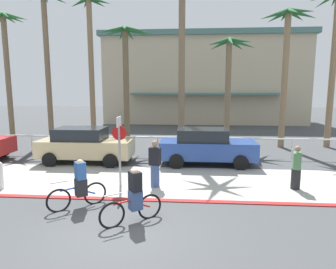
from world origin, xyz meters
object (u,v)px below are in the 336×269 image
(palm_tree_2, at_px, (91,41))
(palm_tree_5, at_px, (229,63))
(palm_tree_4, at_px, (182,21))
(palm_tree_1, at_px, (46,35))
(palm_tree_0, at_px, (5,45))
(palm_tree_3, at_px, (126,53))
(car_blue_2, at_px, (206,146))
(cyclist_red_0, at_px, (134,197))
(cyclist_blue_1, at_px, (79,185))
(pedestrian_1, at_px, (155,166))
(car_tan_1, at_px, (85,145))
(pedestrian_0, at_px, (296,170))
(palm_tree_7, at_px, (336,31))
(palm_tree_6, at_px, (287,44))
(bollard_1, at_px, (0,175))
(stop_sign_bike_lane, at_px, (119,141))

(palm_tree_2, xyz_separation_m, palm_tree_5, (9.12, -1.29, -1.61))
(palm_tree_4, bearing_deg, palm_tree_1, 161.03)
(palm_tree_2, height_order, palm_tree_5, palm_tree_2)
(palm_tree_0, distance_m, palm_tree_3, 8.92)
(car_blue_2, bearing_deg, cyclist_red_0, -109.24)
(car_blue_2, distance_m, cyclist_blue_1, 6.78)
(palm_tree_4, bearing_deg, palm_tree_5, 36.45)
(pedestrian_1, bearing_deg, car_tan_1, 138.76)
(car_tan_1, xyz_separation_m, car_blue_2, (5.77, 0.11, 0.00))
(car_tan_1, bearing_deg, pedestrian_0, -19.97)
(car_blue_2, bearing_deg, palm_tree_4, 111.69)
(palm_tree_7, height_order, pedestrian_0, palm_tree_7)
(palm_tree_4, relative_size, car_tan_1, 2.24)
(palm_tree_1, distance_m, pedestrian_0, 17.81)
(palm_tree_3, relative_size, cyclist_red_0, 4.84)
(palm_tree_3, xyz_separation_m, palm_tree_6, (9.48, -0.14, 0.41))
(palm_tree_6, bearing_deg, palm_tree_7, 6.52)
(bollard_1, bearing_deg, pedestrian_0, 4.48)
(cyclist_red_0, distance_m, cyclist_blue_1, 2.03)
(bollard_1, xyz_separation_m, car_blue_2, (7.42, 4.11, 0.35))
(pedestrian_1, bearing_deg, bollard_1, -172.70)
(palm_tree_3, distance_m, palm_tree_5, 6.37)
(pedestrian_0, bearing_deg, palm_tree_5, 99.38)
(palm_tree_3, xyz_separation_m, cyclist_red_0, (2.53, -11.00, -4.95))
(car_blue_2, bearing_deg, pedestrian_1, -120.37)
(bollard_1, xyz_separation_m, car_tan_1, (1.65, 4.00, 0.35))
(stop_sign_bike_lane, xyz_separation_m, palm_tree_5, (4.84, 8.80, 3.38))
(palm_tree_4, bearing_deg, palm_tree_3, 157.39)
(stop_sign_bike_lane, distance_m, palm_tree_1, 13.40)
(palm_tree_4, xyz_separation_m, pedestrian_0, (4.27, -6.51, -6.41))
(palm_tree_2, height_order, palm_tree_6, palm_tree_2)
(bollard_1, relative_size, car_tan_1, 0.23)
(car_blue_2, height_order, pedestrian_0, car_blue_2)
(bollard_1, bearing_deg, palm_tree_1, 106.51)
(bollard_1, bearing_deg, palm_tree_0, 119.90)
(bollard_1, relative_size, palm_tree_5, 0.15)
(stop_sign_bike_lane, height_order, cyclist_red_0, stop_sign_bike_lane)
(palm_tree_1, height_order, pedestrian_0, palm_tree_1)
(palm_tree_4, relative_size, palm_tree_7, 1.09)
(cyclist_red_0, bearing_deg, car_tan_1, 119.74)
(cyclist_blue_1, xyz_separation_m, pedestrian_1, (2.04, 2.03, 0.10))
(bollard_1, height_order, cyclist_blue_1, cyclist_blue_1)
(palm_tree_1, height_order, palm_tree_2, palm_tree_1)
(palm_tree_1, distance_m, cyclist_blue_1, 14.93)
(palm_tree_6, distance_m, car_blue_2, 8.35)
(palm_tree_5, height_order, palm_tree_7, palm_tree_7)
(stop_sign_bike_lane, distance_m, palm_tree_0, 14.97)
(palm_tree_7, height_order, cyclist_red_0, palm_tree_7)
(palm_tree_2, xyz_separation_m, palm_tree_7, (15.08, -1.78, 0.14))
(cyclist_red_0, height_order, pedestrian_1, pedestrian_1)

